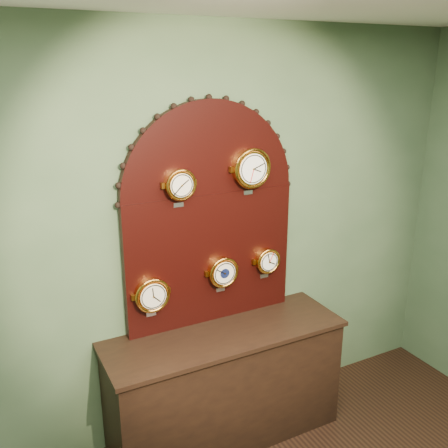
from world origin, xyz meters
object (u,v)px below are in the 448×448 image
roman_clock (180,184)px  arabic_clock (251,168)px  shop_counter (225,387)px  display_board (210,209)px  barometer (223,272)px  tide_clock (267,261)px  hygrometer (152,295)px

roman_clock → arabic_clock: arabic_clock is taller
shop_counter → display_board: (0.00, 0.22, 1.23)m
arabic_clock → barometer: size_ratio=1.20×
roman_clock → arabic_clock: 0.50m
shop_counter → tide_clock: tide_clock is taller
shop_counter → hygrometer: hygrometer is taller
shop_counter → roman_clock: roman_clock is taller
arabic_clock → barometer: bearing=179.7°
tide_clock → hygrometer: bearing=-179.9°
barometer → arabic_clock: bearing=-0.3°
shop_counter → hygrometer: bearing=161.0°
roman_clock → arabic_clock: size_ratio=0.79×
roman_clock → hygrometer: bearing=-179.8°
shop_counter → roman_clock: size_ratio=6.38×
roman_clock → hygrometer: (-0.21, -0.00, -0.69)m
shop_counter → hygrometer: (-0.45, 0.15, 0.74)m
display_board → roman_clock: display_board is taller
roman_clock → tide_clock: size_ratio=1.06×
shop_counter → roman_clock: (-0.23, 0.15, 1.43)m
shop_counter → tide_clock: (0.41, 0.15, 0.81)m
display_board → tide_clock: display_board is taller
hygrometer → barometer: barometer is taller
hygrometer → arabic_clock: bearing=-0.1°
tide_clock → roman_clock: bearing=-180.0°
arabic_clock → barometer: arabic_clock is taller
shop_counter → barometer: (0.06, 0.15, 0.79)m
roman_clock → hygrometer: size_ratio=0.89×
arabic_clock → hygrometer: size_ratio=1.13×
barometer → tide_clock: same height
display_board → hygrometer: 0.67m
arabic_clock → shop_counter: bearing=-150.3°
display_board → tide_clock: bearing=-9.1°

